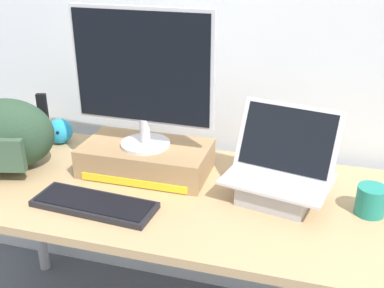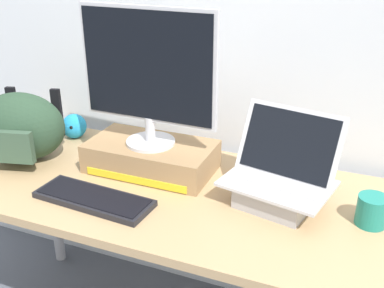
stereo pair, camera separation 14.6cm
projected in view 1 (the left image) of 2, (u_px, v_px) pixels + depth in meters
name	position (u px, v px, depth m)	size (l,w,h in m)	color
back_wall	(225.00, 6.00, 1.75)	(7.00, 0.10, 2.60)	silver
desk	(192.00, 210.00, 1.61)	(1.84, 0.71, 0.74)	tan
toner_box_yellow	(146.00, 158.00, 1.69)	(0.46, 0.26, 0.11)	#9E7A51
desktop_monitor	(142.00, 75.00, 1.56)	(0.51, 0.18, 0.49)	silver
open_laptop	(279.00, 181.00, 1.51)	(0.37, 0.30, 0.30)	#ADADB2
external_keyboard	(94.00, 204.00, 1.48)	(0.41, 0.17, 0.02)	black
messenger_backpack	(8.00, 134.00, 1.70)	(0.39, 0.32, 0.27)	#28422D
coffee_mug	(372.00, 201.00, 1.44)	(0.13, 0.09, 0.09)	#1E7F70
plush_toy	(60.00, 131.00, 1.93)	(0.11, 0.11, 0.11)	#2393CC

